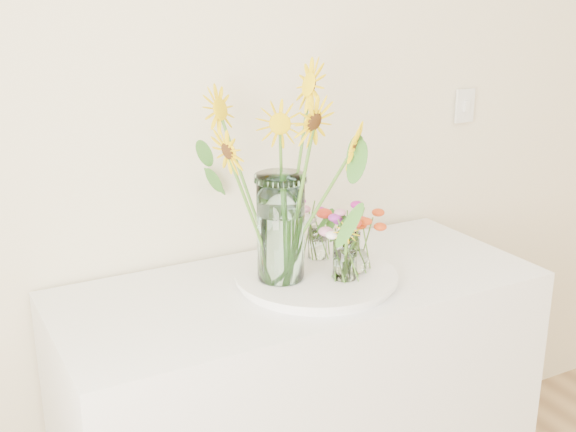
# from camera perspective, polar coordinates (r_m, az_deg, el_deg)

# --- Properties ---
(counter) EXTENTS (1.40, 0.60, 0.90)m
(counter) POSITION_cam_1_polar(r_m,az_deg,el_deg) (2.30, 0.92, -15.62)
(counter) COLOR white
(counter) RESTS_ON ground_plane
(tray) EXTENTS (0.44, 0.44, 0.02)m
(tray) POSITION_cam_1_polar(r_m,az_deg,el_deg) (2.08, 2.24, -4.99)
(tray) COLOR white
(tray) RESTS_ON counter
(mason_jar) EXTENTS (0.15, 0.15, 0.31)m
(mason_jar) POSITION_cam_1_polar(r_m,az_deg,el_deg) (1.98, -0.58, -0.95)
(mason_jar) COLOR #C2F4EC
(mason_jar) RESTS_ON tray
(sunflower_bouquet) EXTENTS (0.78, 0.78, 0.60)m
(sunflower_bouquet) POSITION_cam_1_polar(r_m,az_deg,el_deg) (1.94, -0.59, 3.18)
(sunflower_bouquet) COLOR yellow
(sunflower_bouquet) RESTS_ON tray
(small_vase_a) EXTENTS (0.08, 0.08, 0.12)m
(small_vase_a) POSITION_cam_1_polar(r_m,az_deg,el_deg) (2.02, 4.51, -3.54)
(small_vase_a) COLOR white
(small_vase_a) RESTS_ON tray
(wildflower_posy_a) EXTENTS (0.21, 0.21, 0.21)m
(wildflower_posy_a) POSITION_cam_1_polar(r_m,az_deg,el_deg) (2.00, 4.55, -2.34)
(wildflower_posy_a) COLOR #CF3F12
(wildflower_posy_a) RESTS_ON tray
(small_vase_b) EXTENTS (0.11, 0.11, 0.12)m
(small_vase_b) POSITION_cam_1_polar(r_m,az_deg,el_deg) (2.07, 5.29, -2.89)
(small_vase_b) COLOR white
(small_vase_b) RESTS_ON tray
(wildflower_posy_b) EXTENTS (0.20, 0.20, 0.21)m
(wildflower_posy_b) POSITION_cam_1_polar(r_m,az_deg,el_deg) (2.06, 5.33, -1.72)
(wildflower_posy_b) COLOR #CF3F12
(wildflower_posy_b) RESTS_ON tray
(small_vase_c) EXTENTS (0.07, 0.07, 0.10)m
(small_vase_c) POSITION_cam_1_polar(r_m,az_deg,el_deg) (2.17, 2.33, -2.19)
(small_vase_c) COLOR white
(small_vase_c) RESTS_ON tray
(wildflower_posy_c) EXTENTS (0.19, 0.19, 0.19)m
(wildflower_posy_c) POSITION_cam_1_polar(r_m,az_deg,el_deg) (2.15, 2.35, -1.07)
(wildflower_posy_c) COLOR #CF3F12
(wildflower_posy_c) RESTS_ON tray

